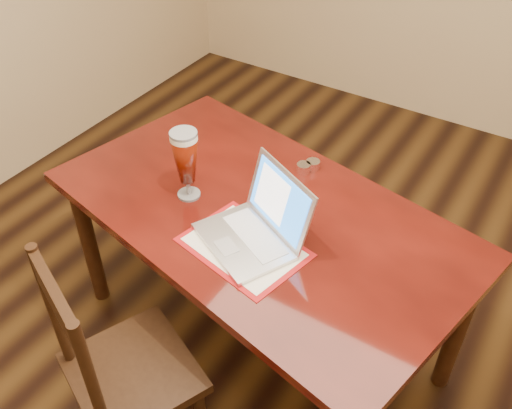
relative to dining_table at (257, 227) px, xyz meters
The scene contains 3 objects.
ground 0.74m from the dining_table, 18.42° to the right, with size 5.00×5.00×0.00m, color black.
dining_table is the anchor object (origin of this frame).
dining_chair 0.76m from the dining_table, 100.01° to the right, with size 0.58×0.56×1.05m.
Camera 1 is at (0.70, -1.39, 2.26)m, focal length 40.00 mm.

